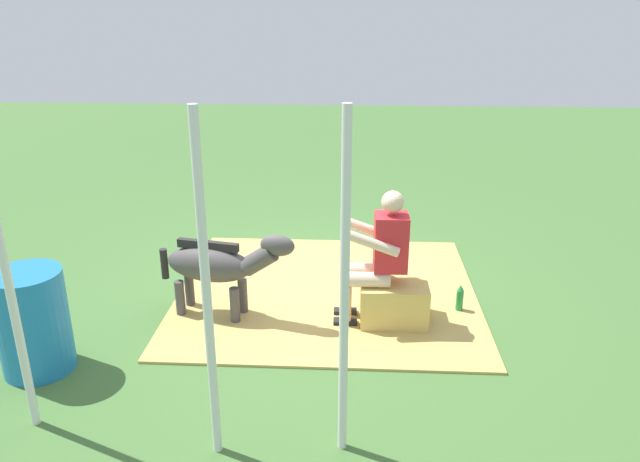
% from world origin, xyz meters
% --- Properties ---
extents(ground_plane, '(24.00, 24.00, 0.00)m').
position_xyz_m(ground_plane, '(0.00, 0.00, 0.00)').
color(ground_plane, '#426B33').
extents(hay_patch, '(3.05, 2.83, 0.02)m').
position_xyz_m(hay_patch, '(-0.26, 0.11, 0.01)').
color(hay_patch, tan).
rests_on(hay_patch, ground).
extents(hay_bale, '(0.62, 0.49, 0.41)m').
position_xyz_m(hay_bale, '(-0.90, 0.68, 0.20)').
color(hay_bale, tan).
rests_on(hay_bale, ground).
extents(person_seated, '(0.66, 0.42, 1.29)m').
position_xyz_m(person_seated, '(-0.74, 0.69, 0.70)').
color(person_seated, beige).
rests_on(person_seated, ground).
extents(pony_standing, '(1.33, 0.49, 0.89)m').
position_xyz_m(pony_standing, '(0.74, 0.67, 0.53)').
color(pony_standing, '#4C4747').
rests_on(pony_standing, ground).
extents(soda_bottle, '(0.07, 0.07, 0.29)m').
position_xyz_m(soda_bottle, '(-1.56, 0.46, 0.14)').
color(soda_bottle, '#268C3F').
rests_on(soda_bottle, ground).
extents(water_barrel, '(0.56, 0.56, 0.86)m').
position_xyz_m(water_barrel, '(2.04, 1.63, 0.43)').
color(water_barrel, '#1E72B2').
rests_on(water_barrel, ground).
extents(tent_pole_left, '(0.06, 0.06, 2.32)m').
position_xyz_m(tent_pole_left, '(-0.46, 2.44, 1.16)').
color(tent_pole_left, silver).
rests_on(tent_pole_left, ground).
extents(tent_pole_right, '(0.06, 0.06, 2.32)m').
position_xyz_m(tent_pole_right, '(1.74, 2.31, 1.16)').
color(tent_pole_right, silver).
rests_on(tent_pole_right, ground).
extents(tent_pole_mid, '(0.06, 0.06, 2.32)m').
position_xyz_m(tent_pole_mid, '(0.38, 2.51, 1.16)').
color(tent_pole_mid, silver).
rests_on(tent_pole_mid, ground).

